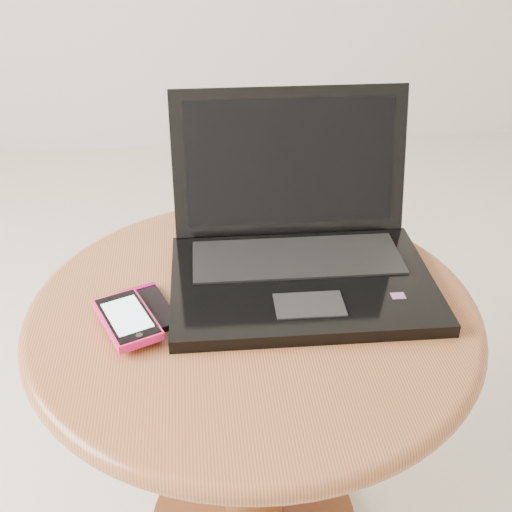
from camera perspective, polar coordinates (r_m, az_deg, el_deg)
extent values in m
cylinder|color=#4F2D11|center=(1.14, -0.22, -15.23)|extent=(0.11, 0.11, 0.48)
cylinder|color=brown|center=(0.97, -0.25, -4.94)|extent=(0.65, 0.65, 0.03)
torus|color=brown|center=(0.97, -0.25, -4.94)|extent=(0.68, 0.68, 0.03)
cube|color=black|center=(0.99, 4.11, -2.41)|extent=(0.41, 0.29, 0.02)
cube|color=black|center=(1.03, 3.68, -0.13)|extent=(0.34, 0.13, 0.00)
cube|color=black|center=(0.92, 4.80, -4.37)|extent=(0.10, 0.06, 0.00)
cube|color=red|center=(0.96, 12.59, -3.50)|extent=(0.02, 0.02, 0.00)
cube|color=black|center=(1.07, 3.04, 8.40)|extent=(0.39, 0.07, 0.24)
cube|color=black|center=(1.07, 3.08, 8.36)|extent=(0.35, 0.06, 0.20)
cube|color=black|center=(0.95, -9.60, -4.70)|extent=(0.10, 0.13, 0.01)
cube|color=#B6006F|center=(0.99, -10.62, -2.87)|extent=(0.06, 0.03, 0.00)
cube|color=#EE1A65|center=(0.92, -11.42, -5.59)|extent=(0.11, 0.14, 0.01)
cube|color=black|center=(0.91, -11.47, -5.25)|extent=(0.10, 0.13, 0.00)
cube|color=silver|center=(0.91, -11.47, -5.20)|extent=(0.08, 0.10, 0.00)
cylinder|color=black|center=(0.88, -10.40, -6.96)|extent=(0.01, 0.01, 0.00)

